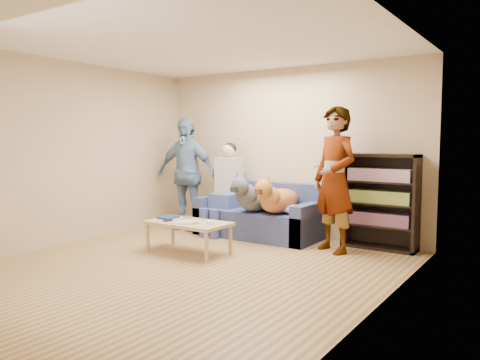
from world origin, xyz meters
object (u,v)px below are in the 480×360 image
Objects in this scene: person_standing_right at (335,180)px; sofa at (259,218)px; coffee_table at (188,225)px; camera_silver at (187,218)px; person_standing_left at (186,174)px; notebook_blue at (168,217)px; person_seated at (225,185)px; dog_tan at (277,199)px; dog_gray at (255,197)px; bookshelf at (380,199)px.

person_standing_right is 1.02× the size of sofa.
camera_silver is at bearing 135.00° from coffee_table.
person_standing_left is 7.14× the size of notebook_blue.
person_seated reaches higher than dog_tan.
dog_tan reaches higher than camera_silver.
dog_tan is at bearing -9.57° from person_standing_left.
dog_tan reaches higher than sofa.
sofa is 1.51× the size of dog_gray.
person_seated is at bearing 169.82° from dog_gray.
person_standing_right is at bearing -10.30° from person_standing_left.
person_standing_left reaches higher than sofa.
dog_tan is at bearing 55.34° from camera_silver.
person_seated is 1.02m from dog_tan.
camera_silver is at bearing -122.29° from person_standing_right.
person_seated reaches higher than bookshelf.
dog_gray is at bearing 77.43° from coffee_table.
sofa is 1.46× the size of bookshelf.
sofa is at bearing -166.29° from person_standing_right.
person_seated is 0.65m from dog_gray.
sofa is at bearing 12.77° from person_seated.
sofa is at bearing 152.41° from dog_tan.
notebook_blue is 1.53m from sofa.
dog_gray is at bearing -10.41° from person_standing_left.
person_seated is at bearing -171.31° from bookshelf.
person_seated is 1.13× the size of bookshelf.
notebook_blue is 0.29m from camera_silver.
person_standing_left reaches higher than dog_gray.
bookshelf is (2.12, 1.56, 0.23)m from camera_silver.
camera_silver is 0.08× the size of bookshelf.
person_seated is 1.43m from coffee_table.
coffee_table is at bearing -117.39° from person_standing_right.
camera_silver is 0.06× the size of sofa.
sofa is (0.32, 1.33, -0.16)m from camera_silver.
coffee_table is (-0.64, -1.22, -0.26)m from dog_tan.
notebook_blue is 2.36× the size of camera_silver.
notebook_blue is 0.14× the size of sofa.
coffee_table is at bearing -102.57° from dog_gray.
person_standing_left is at bearing -172.53° from bookshelf.
notebook_blue is at bearing -131.67° from dog_tan.
camera_silver is 0.09× the size of dog_tan.
dog_gray is 0.37m from dog_tan.
person_standing_left is at bearing -156.56° from person_standing_right.
bookshelf is (1.80, 0.23, 0.40)m from sofa.
person_seated is at bearing 174.05° from dog_tan.
notebook_blue is at bearing -120.03° from dog_gray.
camera_silver is 0.09× the size of dog_gray.
notebook_blue is 0.21× the size of dog_gray.
notebook_blue is at bearing -165.96° from camera_silver.
person_standing_left reaches higher than coffee_table.
dog_gray is 0.97× the size of bookshelf.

